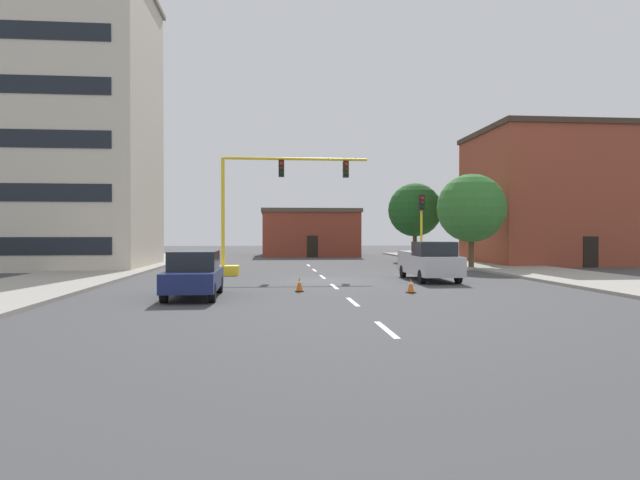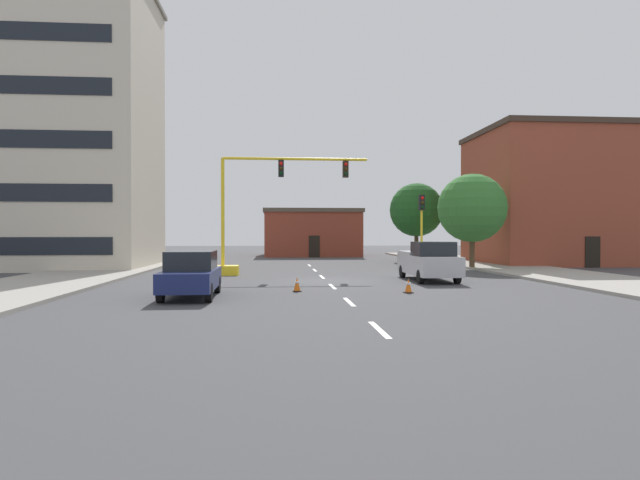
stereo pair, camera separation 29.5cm
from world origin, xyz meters
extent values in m
plane|color=#424244|center=(0.00, 0.00, 0.00)|extent=(160.00, 160.00, 0.00)
cube|color=#9E998E|center=(-13.42, 8.00, 0.07)|extent=(6.00, 56.00, 0.14)
cube|color=#9E998E|center=(13.42, 8.00, 0.07)|extent=(6.00, 56.00, 0.14)
cube|color=silver|center=(0.00, -14.00, 0.00)|extent=(0.16, 2.40, 0.01)
cube|color=silver|center=(0.00, -8.50, 0.00)|extent=(0.16, 2.40, 0.01)
cube|color=silver|center=(0.00, -3.00, 0.00)|extent=(0.16, 2.40, 0.01)
cube|color=silver|center=(0.00, 2.50, 0.00)|extent=(0.16, 2.40, 0.01)
cube|color=silver|center=(0.00, 8.00, 0.00)|extent=(0.16, 2.40, 0.01)
cube|color=silver|center=(0.00, 13.50, 0.00)|extent=(0.16, 2.40, 0.01)
cube|color=beige|center=(-17.67, 12.18, 9.79)|extent=(12.47, 10.36, 19.58)
cube|color=black|center=(-17.67, 6.97, 1.63)|extent=(10.23, 0.06, 1.10)
cube|color=black|center=(-17.67, 6.97, 4.89)|extent=(10.23, 0.06, 1.10)
cube|color=black|center=(-17.67, 6.97, 8.16)|extent=(10.23, 0.06, 1.10)
cube|color=black|center=(-17.67, 6.97, 11.42)|extent=(10.23, 0.06, 1.10)
cube|color=black|center=(-17.67, 6.97, 14.68)|extent=(10.23, 0.06, 1.10)
cube|color=brown|center=(1.36, 32.14, 2.30)|extent=(10.03, 9.94, 4.60)
cube|color=#4C4238|center=(1.36, 32.14, 4.80)|extent=(10.33, 10.24, 0.40)
cube|color=black|center=(1.36, 27.14, 1.10)|extent=(1.10, 0.06, 2.20)
cube|color=brown|center=(19.70, 14.09, 5.10)|extent=(11.99, 10.06, 10.19)
cube|color=#3D2D23|center=(19.70, 14.09, 10.39)|extent=(12.29, 10.36, 0.40)
cube|color=black|center=(19.70, 9.04, 1.10)|extent=(1.10, 0.06, 2.20)
cube|color=yellow|center=(-5.59, 4.29, 0.28)|extent=(1.80, 1.20, 0.55)
cylinder|color=yellow|center=(-5.59, 4.29, 3.65)|extent=(0.20, 0.20, 6.20)
cylinder|color=yellow|center=(-1.39, 4.29, 6.75)|extent=(8.40, 0.16, 0.16)
cube|color=black|center=(-2.23, 4.29, 6.18)|extent=(0.32, 0.36, 0.95)
sphere|color=red|center=(-2.23, 4.10, 6.45)|extent=(0.20, 0.20, 0.20)
sphere|color=#38280A|center=(-2.23, 4.10, 6.17)|extent=(0.20, 0.20, 0.20)
sphere|color=black|center=(-2.23, 4.10, 5.89)|extent=(0.20, 0.20, 0.20)
cube|color=black|center=(1.55, 4.29, 6.18)|extent=(0.32, 0.36, 0.95)
sphere|color=red|center=(1.55, 4.10, 6.45)|extent=(0.20, 0.20, 0.20)
sphere|color=#38280A|center=(1.55, 4.10, 6.17)|extent=(0.20, 0.20, 0.20)
sphere|color=black|center=(1.55, 4.10, 5.89)|extent=(0.20, 0.20, 0.20)
cylinder|color=yellow|center=(6.49, 5.67, 2.40)|extent=(0.14, 0.14, 4.80)
cube|color=black|center=(6.49, 5.67, 4.33)|extent=(0.32, 0.36, 0.95)
sphere|color=red|center=(6.49, 5.48, 4.60)|extent=(0.20, 0.20, 0.20)
sphere|color=#38280A|center=(6.49, 5.48, 4.32)|extent=(0.20, 0.20, 0.20)
sphere|color=black|center=(6.49, 5.48, 4.04)|extent=(0.20, 0.20, 0.20)
cylinder|color=#4C3823|center=(9.85, 19.56, 1.37)|extent=(0.36, 0.36, 2.74)
sphere|color=#1E511E|center=(9.85, 19.56, 4.50)|extent=(4.70, 4.70, 4.70)
cylinder|color=#4C3823|center=(10.66, 8.20, 1.20)|extent=(0.36, 0.36, 2.39)
sphere|color=#33702D|center=(10.66, 8.20, 4.12)|extent=(4.62, 4.62, 4.62)
cube|color=#BCBCC1|center=(5.21, -0.21, 0.81)|extent=(2.01, 5.41, 0.95)
cube|color=#1E2328|center=(5.21, -1.11, 1.64)|extent=(1.84, 1.80, 0.70)
cube|color=#BCBCC1|center=(5.22, 0.98, 1.37)|extent=(2.01, 2.81, 0.16)
cylinder|color=black|center=(6.11, -2.05, 0.34)|extent=(0.22, 0.68, 0.68)
cylinder|color=black|center=(4.31, -2.04, 0.34)|extent=(0.22, 0.68, 0.68)
cylinder|color=black|center=(6.12, 1.63, 0.34)|extent=(0.22, 0.68, 0.68)
cylinder|color=black|center=(4.32, 1.63, 0.34)|extent=(0.22, 0.68, 0.68)
cube|color=navy|center=(-5.73, -6.69, 0.69)|extent=(1.89, 4.52, 0.70)
cube|color=#1E2328|center=(-5.73, -6.59, 1.39)|extent=(1.72, 2.32, 0.70)
cylinder|color=black|center=(-6.57, -5.17, 0.34)|extent=(0.23, 0.68, 0.68)
cylinder|color=black|center=(-4.92, -5.15, 0.34)|extent=(0.23, 0.68, 0.68)
cylinder|color=black|center=(-6.54, -8.23, 0.34)|extent=(0.23, 0.68, 0.68)
cylinder|color=black|center=(-4.89, -8.21, 0.34)|extent=(0.23, 0.68, 0.68)
cube|color=black|center=(-1.68, -4.97, 0.02)|extent=(0.36, 0.36, 0.04)
cone|color=orange|center=(-1.68, -4.97, 0.32)|extent=(0.28, 0.28, 0.56)
cylinder|color=white|center=(-1.68, -4.97, 0.39)|extent=(0.19, 0.19, 0.08)
cube|color=black|center=(2.78, -5.85, 0.02)|extent=(0.36, 0.36, 0.04)
cone|color=orange|center=(2.78, -5.85, 0.32)|extent=(0.28, 0.28, 0.56)
cylinder|color=white|center=(2.78, -5.85, 0.39)|extent=(0.19, 0.19, 0.08)
camera|label=1|loc=(-2.88, -27.26, 2.39)|focal=30.41mm
camera|label=2|loc=(-2.59, -27.29, 2.39)|focal=30.41mm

